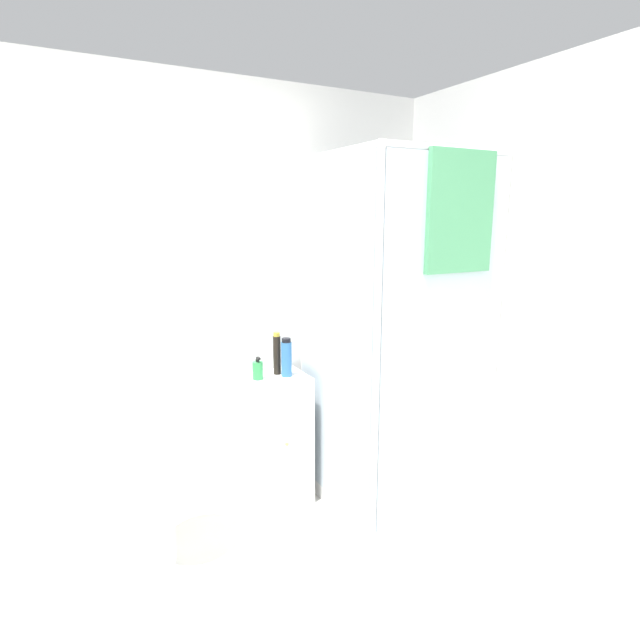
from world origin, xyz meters
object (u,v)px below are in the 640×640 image
object	(u,v)px
shampoo_bottle_blue	(286,358)
soap_dispenser	(258,370)
sink	(155,449)
shampoo_bottle_tall_black	(277,354)

from	to	relation	value
shampoo_bottle_blue	soap_dispenser	bearing A→B (deg)	171.32
sink	shampoo_bottle_blue	distance (m)	0.89
shampoo_bottle_tall_black	shampoo_bottle_blue	xyz separation A→B (m)	(0.03, -0.06, -0.01)
shampoo_bottle_blue	sink	bearing A→B (deg)	-164.12
sink	shampoo_bottle_blue	xyz separation A→B (m)	(0.81, 0.23, 0.29)
shampoo_bottle_tall_black	shampoo_bottle_blue	world-z (taller)	shampoo_bottle_tall_black
sink	soap_dispenser	xyz separation A→B (m)	(0.64, 0.26, 0.23)
shampoo_bottle_blue	shampoo_bottle_tall_black	bearing A→B (deg)	117.35
soap_dispenser	sink	bearing A→B (deg)	-158.08
soap_dispenser	shampoo_bottle_blue	bearing A→B (deg)	-8.68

